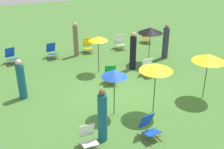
# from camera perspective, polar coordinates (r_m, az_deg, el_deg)

# --- Properties ---
(ground_plane) EXTENTS (40.00, 40.00, 0.00)m
(ground_plane) POSITION_cam_1_polar(r_m,az_deg,el_deg) (11.73, 2.24, -4.56)
(ground_plane) COLOR #477A33
(deckchair_0) EXTENTS (0.68, 0.87, 0.83)m
(deckchair_0) POSITION_cam_1_polar(r_m,az_deg,el_deg) (17.86, 6.90, 7.49)
(deckchair_0) COLOR olive
(deckchair_0) RESTS_ON ground
(deckchair_1) EXTENTS (0.49, 0.77, 0.83)m
(deckchair_1) POSITION_cam_1_polar(r_m,az_deg,el_deg) (8.99, -4.76, -12.47)
(deckchair_1) COLOR olive
(deckchair_1) RESTS_ON ground
(deckchair_2) EXTENTS (0.51, 0.78, 0.83)m
(deckchair_2) POSITION_cam_1_polar(r_m,az_deg,el_deg) (13.50, 7.23, 1.29)
(deckchair_2) COLOR olive
(deckchair_2) RESTS_ON ground
(deckchair_3) EXTENTS (0.64, 0.85, 0.83)m
(deckchair_3) POSITION_cam_1_polar(r_m,az_deg,el_deg) (15.59, -19.44, 3.40)
(deckchair_3) COLOR olive
(deckchair_3) RESTS_ON ground
(deckchair_5) EXTENTS (0.55, 0.80, 0.83)m
(deckchair_5) POSITION_cam_1_polar(r_m,az_deg,el_deg) (16.70, 1.51, 6.37)
(deckchair_5) COLOR olive
(deckchair_5) RESTS_ON ground
(deckchair_6) EXTENTS (0.56, 0.81, 0.83)m
(deckchair_6) POSITION_cam_1_polar(r_m,az_deg,el_deg) (15.72, -11.88, 4.54)
(deckchair_6) COLOR olive
(deckchair_6) RESTS_ON ground
(deckchair_7) EXTENTS (0.65, 0.86, 0.83)m
(deckchair_7) POSITION_cam_1_polar(r_m,az_deg,el_deg) (12.67, -0.29, -0.21)
(deckchair_7) COLOR olive
(deckchair_7) RESTS_ON ground
(deckchair_8) EXTENTS (0.59, 0.82, 0.83)m
(deckchair_8) POSITION_cam_1_polar(r_m,az_deg,el_deg) (9.46, 7.35, -10.42)
(deckchair_8) COLOR olive
(deckchair_8) RESTS_ON ground
(deckchair_9) EXTENTS (0.60, 0.83, 0.83)m
(deckchair_9) POSITION_cam_1_polar(r_m,az_deg,el_deg) (16.24, -4.84, 5.71)
(deckchair_9) COLOR olive
(deckchair_9) RESTS_ON ground
(umbrella_0) EXTENTS (1.24, 1.24, 1.87)m
(umbrella_0) POSITION_cam_1_polar(r_m,az_deg,el_deg) (14.46, 7.64, 8.72)
(umbrella_0) COLOR black
(umbrella_0) RESTS_ON ground
(umbrella_1) EXTENTS (0.92, 0.92, 1.81)m
(umbrella_1) POSITION_cam_1_polar(r_m,az_deg,el_deg) (9.86, 0.44, 0.25)
(umbrella_1) COLOR black
(umbrella_1) RESTS_ON ground
(umbrella_2) EXTENTS (1.18, 1.18, 1.98)m
(umbrella_2) POSITION_cam_1_polar(r_m,az_deg,el_deg) (10.02, 8.78, 1.45)
(umbrella_2) COLOR black
(umbrella_2) RESTS_ON ground
(umbrella_3) EXTENTS (1.28, 1.28, 1.90)m
(umbrella_3) POSITION_cam_1_polar(r_m,az_deg,el_deg) (11.55, 18.70, 3.19)
(umbrella_3) COLOR black
(umbrella_3) RESTS_ON ground
(umbrella_4) EXTENTS (0.91, 0.91, 1.81)m
(umbrella_4) POSITION_cam_1_polar(r_m,az_deg,el_deg) (13.25, -2.79, 7.15)
(umbrella_4) COLOR black
(umbrella_4) RESTS_ON ground
(person_0) EXTENTS (0.32, 0.32, 1.89)m
(person_0) POSITION_cam_1_polar(r_m,az_deg,el_deg) (13.91, 4.20, 4.56)
(person_0) COLOR black
(person_0) RESTS_ON ground
(person_1) EXTENTS (0.46, 0.46, 1.86)m
(person_1) POSITION_cam_1_polar(r_m,az_deg,el_deg) (15.47, 10.63, 6.31)
(person_1) COLOR #333847
(person_1) RESTS_ON ground
(person_2) EXTENTS (0.34, 0.34, 1.87)m
(person_2) POSITION_cam_1_polar(r_m,az_deg,el_deg) (15.61, -7.23, 6.86)
(person_2) COLOR #72664C
(person_2) RESTS_ON ground
(person_3) EXTENTS (0.42, 0.42, 1.85)m
(person_3) POSITION_cam_1_polar(r_m,az_deg,el_deg) (8.98, -1.92, -8.40)
(person_3) COLOR #195972
(person_3) RESTS_ON ground
(person_4) EXTENTS (0.46, 0.46, 1.68)m
(person_4) POSITION_cam_1_polar(r_m,az_deg,el_deg) (11.87, -17.60, -1.11)
(person_4) COLOR #195972
(person_4) RESTS_ON ground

